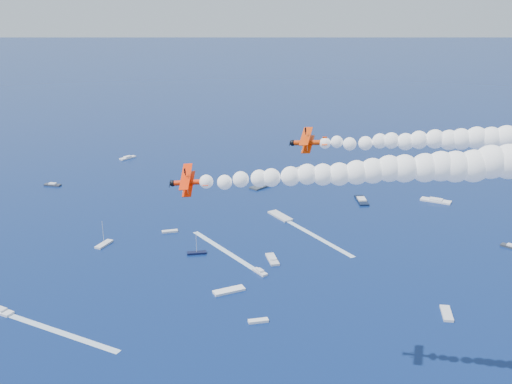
# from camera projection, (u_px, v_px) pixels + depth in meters

# --- Properties ---
(biplane_lead) EXTENTS (8.45, 9.85, 7.22)m
(biplane_lead) POSITION_uv_depth(u_px,v_px,m) (309.00, 143.00, 122.85)
(biplane_lead) COLOR red
(biplane_trail) EXTENTS (7.28, 8.73, 6.75)m
(biplane_trail) POSITION_uv_depth(u_px,v_px,m) (190.00, 182.00, 98.89)
(biplane_trail) COLOR #FF2B05
(smoke_trail_lead) EXTENTS (52.63, 11.94, 9.45)m
(smoke_trail_lead) POSITION_uv_depth(u_px,v_px,m) (448.00, 140.00, 117.02)
(smoke_trail_lead) COLOR white
(smoke_trail_trail) EXTENTS (52.83, 15.77, 9.45)m
(smoke_trail_trail) POSITION_uv_depth(u_px,v_px,m) (356.00, 172.00, 97.28)
(smoke_trail_trail) COLOR white
(spectator_boats) EXTENTS (216.98, 182.17, 0.70)m
(spectator_boats) POSITION_uv_depth(u_px,v_px,m) (313.00, 232.00, 226.44)
(spectator_boats) COLOR white
(spectator_boats) RESTS_ON ground
(boat_wakes) EXTENTS (94.97, 95.41, 0.04)m
(boat_wakes) POSITION_uv_depth(u_px,v_px,m) (215.00, 268.00, 198.84)
(boat_wakes) COLOR white
(boat_wakes) RESTS_ON ground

